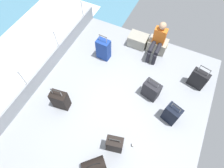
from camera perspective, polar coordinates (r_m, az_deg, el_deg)
ground_plane at (r=4.98m, az=1.71°, el=-5.91°), size 4.40×5.20×0.06m
gunwale_port at (r=5.54m, az=-19.12°, el=4.37°), size 0.06×5.20×0.45m
railing_port at (r=5.13m, az=-20.88°, el=7.95°), size 0.04×4.20×1.02m
sea_wake at (r=6.80m, az=-27.23°, el=5.58°), size 12.00×12.00×0.01m
cargo_crate_0 at (r=6.03m, az=7.75°, el=12.87°), size 0.60×0.42×0.36m
cargo_crate_1 at (r=5.97m, az=13.39°, el=11.21°), size 0.58×0.39×0.39m
passenger_seated at (r=5.57m, az=13.58°, el=12.58°), size 0.34×0.66×1.09m
suitcase_0 at (r=4.74m, az=17.43°, el=-8.59°), size 0.41×0.35×0.71m
suitcase_1 at (r=4.84m, az=-15.23°, el=-4.65°), size 0.43×0.29×0.78m
suitcase_2 at (r=5.54m, az=-2.58°, el=10.35°), size 0.39×0.27×0.85m
suitcase_3 at (r=4.93m, az=11.66°, el=-1.78°), size 0.47×0.35×0.69m
suitcase_4 at (r=4.32m, az=0.81°, el=-17.62°), size 0.40×0.29×0.65m
suitcase_5 at (r=5.46m, az=24.37°, el=1.34°), size 0.46×0.28×0.78m
duffel_bag at (r=4.36m, az=-5.38°, el=-23.51°), size 0.58×0.58×0.49m
paper_cup at (r=4.58m, az=6.50°, el=-17.71°), size 0.08×0.08×0.10m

